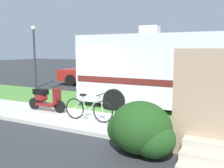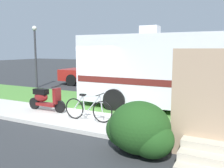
{
  "view_description": "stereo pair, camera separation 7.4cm",
  "coord_description": "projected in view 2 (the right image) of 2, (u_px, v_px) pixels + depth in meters",
  "views": [
    {
      "loc": [
        5.26,
        -7.77,
        2.39
      ],
      "look_at": [
        1.21,
        0.3,
        1.1
      ],
      "focal_mm": 39.41,
      "sensor_mm": 36.0,
      "label": 1
    },
    {
      "loc": [
        5.32,
        -7.74,
        2.39
      ],
      "look_at": [
        1.21,
        0.3,
        1.1
      ],
      "focal_mm": 39.41,
      "sensor_mm": 36.0,
      "label": 2
    }
  ],
  "objects": [
    {
      "name": "grass_strip",
      "position": [
        100.0,
        103.0,
        10.87
      ],
      "size": [
        24.0,
        3.4,
        0.08
      ],
      "color": "#4C8438",
      "rests_on": "ground"
    },
    {
      "name": "ground_plane",
      "position": [
        81.0,
        111.0,
        9.56
      ],
      "size": [
        80.0,
        80.0,
        0.0
      ],
      "primitive_type": "plane",
      "color": "#2D3033"
    },
    {
      "name": "street_lamp_post",
      "position": [
        35.0,
        50.0,
        14.99
      ],
      "size": [
        0.28,
        0.28,
        3.78
      ],
      "color": "#333338",
      "rests_on": "ground"
    },
    {
      "name": "bush_by_porch",
      "position": [
        139.0,
        130.0,
        5.56
      ],
      "size": [
        1.69,
        1.27,
        1.2
      ],
      "color": "#1E4719",
      "rests_on": "ground"
    },
    {
      "name": "scooter",
      "position": [
        45.0,
        98.0,
        9.07
      ],
      "size": [
        1.64,
        0.5,
        0.97
      ],
      "color": "black",
      "rests_on": "ground"
    },
    {
      "name": "bicycle",
      "position": [
        88.0,
        109.0,
        7.79
      ],
      "size": [
        1.72,
        0.52,
        0.9
      ],
      "color": "black",
      "rests_on": "ground"
    },
    {
      "name": "bottle_spare",
      "position": [
        193.0,
        135.0,
        6.17
      ],
      "size": [
        0.08,
        0.08,
        0.3
      ],
      "color": "brown",
      "rests_on": "ground"
    },
    {
      "name": "sidewalk",
      "position": [
        61.0,
        117.0,
        8.49
      ],
      "size": [
        24.0,
        2.0,
        0.12
      ],
      "color": "beige",
      "rests_on": "ground"
    },
    {
      "name": "pickup_truck_near",
      "position": [
        107.0,
        72.0,
        15.98
      ],
      "size": [
        5.29,
        2.42,
        1.73
      ],
      "color": "maroon",
      "rests_on": "ground"
    },
    {
      "name": "porch_steps",
      "position": [
        219.0,
        118.0,
        5.13
      ],
      "size": [
        2.0,
        1.26,
        2.4
      ],
      "color": "#BCB29E",
      "rests_on": "ground"
    },
    {
      "name": "bottle_green",
      "position": [
        183.0,
        129.0,
        6.69
      ],
      "size": [
        0.07,
        0.07,
        0.23
      ],
      "color": "brown",
      "rests_on": "ground"
    },
    {
      "name": "motorhome_rv",
      "position": [
        181.0,
        69.0,
        9.34
      ],
      "size": [
        7.61,
        2.86,
        3.43
      ],
      "color": "silver",
      "rests_on": "ground"
    }
  ]
}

